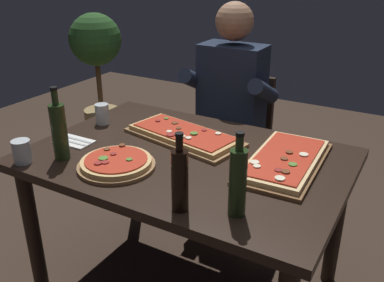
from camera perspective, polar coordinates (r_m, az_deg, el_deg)
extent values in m
cube|color=black|center=(1.92, -0.75, -2.43)|extent=(1.40, 0.96, 0.04)
cylinder|color=black|center=(2.21, -20.54, -11.33)|extent=(0.07, 0.07, 0.70)
cylinder|color=black|center=(2.70, -7.72, -3.34)|extent=(0.07, 0.07, 0.70)
cylinder|color=black|center=(2.25, 18.73, -10.38)|extent=(0.07, 0.07, 0.70)
cube|color=olive|center=(2.08, -1.07, 0.49)|extent=(0.63, 0.37, 0.02)
cube|color=tan|center=(2.07, -1.07, 0.95)|extent=(0.58, 0.33, 0.02)
cube|color=#B72D19|center=(2.06, -1.07, 1.28)|extent=(0.53, 0.30, 0.01)
cylinder|color=maroon|center=(2.02, -2.88, 0.86)|extent=(0.04, 0.04, 0.01)
cylinder|color=maroon|center=(2.07, 1.63, 1.47)|extent=(0.03, 0.03, 0.00)
cylinder|color=#4C7F2D|center=(2.22, -3.47, 3.03)|extent=(0.02, 0.02, 0.01)
cylinder|color=beige|center=(1.99, -1.27, 0.61)|extent=(0.03, 0.03, 0.01)
cylinder|color=beige|center=(2.03, 3.52, 1.01)|extent=(0.03, 0.03, 0.01)
cylinder|color=beige|center=(1.98, -0.48, 0.42)|extent=(0.03, 0.03, 0.01)
cylinder|color=#4C7F2D|center=(1.99, -1.48, 0.58)|extent=(0.02, 0.02, 0.01)
cylinder|color=brown|center=(2.09, -1.81, 1.73)|extent=(0.03, 0.03, 0.00)
cylinder|color=#4C7F2D|center=(2.02, 0.26, 1.01)|extent=(0.04, 0.04, 0.01)
cylinder|color=beige|center=(2.05, -3.07, 1.28)|extent=(0.03, 0.03, 0.00)
cylinder|color=maroon|center=(2.19, -4.60, 2.72)|extent=(0.03, 0.03, 0.01)
cylinder|color=brown|center=(2.16, -2.32, 2.43)|extent=(0.03, 0.03, 0.00)
cube|color=brown|center=(1.86, 12.31, -2.89)|extent=(0.31, 0.57, 0.02)
cube|color=#E5C184|center=(1.86, 12.35, -2.39)|extent=(0.28, 0.53, 0.02)
cube|color=#B72D19|center=(1.85, 12.39, -2.03)|extent=(0.24, 0.49, 0.01)
cylinder|color=brown|center=(1.82, 12.23, -2.32)|extent=(0.03, 0.03, 0.01)
cylinder|color=#4C7F2D|center=(1.78, 13.33, -3.06)|extent=(0.04, 0.04, 0.00)
cylinder|color=beige|center=(1.73, 8.69, -3.36)|extent=(0.03, 0.03, 0.01)
cylinder|color=beige|center=(1.66, 11.67, -4.92)|extent=(0.04, 0.04, 0.01)
cylinder|color=maroon|center=(1.72, 11.52, -3.82)|extent=(0.03, 0.03, 0.00)
cylinder|color=brown|center=(1.71, 12.42, -4.03)|extent=(0.03, 0.03, 0.01)
cylinder|color=beige|center=(1.77, 8.40, -2.80)|extent=(0.04, 0.04, 0.01)
cylinder|color=beige|center=(1.87, 14.72, -1.76)|extent=(0.04, 0.04, 0.01)
cylinder|color=brown|center=(1.88, 12.90, -1.48)|extent=(0.03, 0.03, 0.01)
cylinder|color=olive|center=(1.83, -10.06, -3.29)|extent=(0.33, 0.33, 0.02)
cylinder|color=#DBB270|center=(1.82, -10.10, -2.79)|extent=(0.30, 0.30, 0.02)
cylinder|color=#B72D19|center=(1.81, -10.13, -2.42)|extent=(0.26, 0.26, 0.01)
cylinder|color=brown|center=(1.90, -11.33, -1.07)|extent=(0.03, 0.03, 0.01)
cylinder|color=maroon|center=(1.78, -11.54, -2.80)|extent=(0.03, 0.03, 0.00)
cylinder|color=#4C7F2D|center=(1.82, -11.79, -2.27)|extent=(0.04, 0.04, 0.00)
cylinder|color=maroon|center=(1.78, -12.48, -2.92)|extent=(0.03, 0.03, 0.01)
cylinder|color=maroon|center=(1.85, -10.48, -1.70)|extent=(0.03, 0.03, 0.01)
cylinder|color=brown|center=(1.92, -9.34, -0.57)|extent=(0.03, 0.03, 0.01)
cylinder|color=#4C7F2D|center=(1.79, -8.40, -2.46)|extent=(0.03, 0.03, 0.00)
cylinder|color=#233819|center=(1.44, 6.13, -5.61)|extent=(0.06, 0.06, 0.24)
cylinder|color=#233819|center=(1.38, 6.40, -0.27)|extent=(0.03, 0.03, 0.05)
cylinder|color=black|center=(1.37, 6.46, 0.96)|extent=(0.03, 0.03, 0.01)
cylinder|color=#233819|center=(1.92, -17.32, 1.12)|extent=(0.07, 0.07, 0.25)
cylinder|color=#233819|center=(1.87, -17.90, 5.57)|extent=(0.03, 0.03, 0.07)
cylinder|color=black|center=(1.86, -18.05, 6.71)|extent=(0.03, 0.03, 0.01)
cylinder|color=black|center=(1.47, -1.64, -5.36)|extent=(0.06, 0.06, 0.23)
cylinder|color=black|center=(1.40, -1.70, -0.36)|extent=(0.03, 0.03, 0.05)
cylinder|color=black|center=(1.39, -1.72, 0.86)|extent=(0.03, 0.03, 0.01)
cylinder|color=silver|center=(2.30, -11.93, 3.57)|extent=(0.07, 0.07, 0.11)
cylinder|color=silver|center=(2.32, -11.85, 2.66)|extent=(0.06, 0.06, 0.03)
cylinder|color=silver|center=(1.97, -21.81, -1.32)|extent=(0.08, 0.08, 0.10)
cylinder|color=#5B3814|center=(1.98, -21.70, -1.96)|extent=(0.06, 0.06, 0.05)
cube|color=white|center=(2.11, -15.48, -0.09)|extent=(0.18, 0.11, 0.01)
cube|color=silver|center=(2.10, -15.83, -0.13)|extent=(0.17, 0.02, 0.00)
cube|color=silver|center=(2.12, -15.16, 0.21)|extent=(0.17, 0.02, 0.00)
cube|color=black|center=(2.73, 5.06, -1.00)|extent=(0.44, 0.44, 0.04)
cube|color=black|center=(2.82, 6.97, 4.74)|extent=(0.40, 0.04, 0.42)
cylinder|color=black|center=(2.76, -0.40, -5.86)|extent=(0.04, 0.04, 0.41)
cylinder|color=black|center=(2.61, 6.88, -7.87)|extent=(0.04, 0.04, 0.41)
cylinder|color=black|center=(3.06, 3.22, -2.81)|extent=(0.04, 0.04, 0.41)
cylinder|color=black|center=(2.92, 9.88, -4.43)|extent=(0.04, 0.04, 0.41)
cylinder|color=#23232D|center=(2.72, 1.36, -5.87)|extent=(0.11, 0.11, 0.45)
cylinder|color=#23232D|center=(2.64, 5.19, -6.91)|extent=(0.11, 0.11, 0.45)
cube|color=#23232D|center=(2.61, 4.18, -0.20)|extent=(0.34, 0.40, 0.12)
cube|color=#1E283D|center=(2.59, 5.37, 7.07)|extent=(0.38, 0.22, 0.52)
sphere|color=#A37556|center=(2.51, 5.72, 15.64)|extent=(0.22, 0.22, 0.22)
cylinder|color=#1E283D|center=(2.64, 0.55, 8.06)|extent=(0.09, 0.31, 0.21)
cylinder|color=#1E283D|center=(2.46, 9.57, 6.57)|extent=(0.09, 0.31, 0.21)
cylinder|color=tan|center=(3.95, -11.84, 2.12)|extent=(0.31, 0.31, 0.30)
cylinder|color=brown|center=(3.83, -12.30, 7.29)|extent=(0.04, 0.04, 0.44)
sphere|color=#285623|center=(3.74, -12.83, 13.11)|extent=(0.44, 0.44, 0.44)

